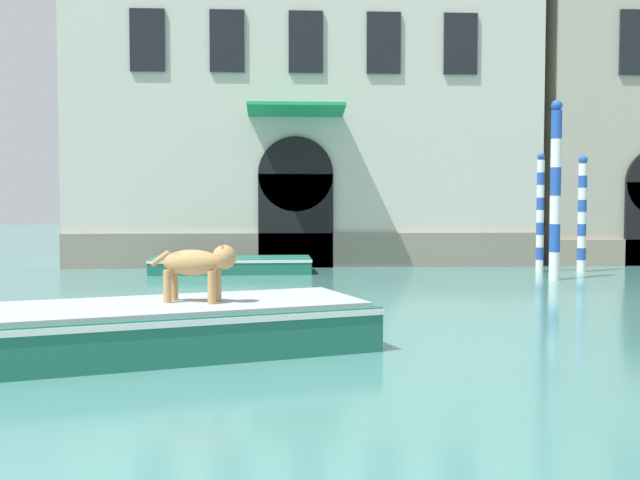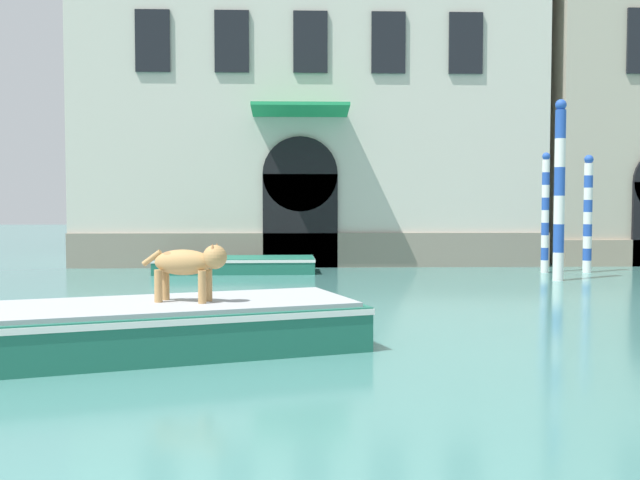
{
  "view_description": "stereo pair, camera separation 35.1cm",
  "coord_description": "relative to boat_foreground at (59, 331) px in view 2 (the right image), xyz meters",
  "views": [
    {
      "loc": [
        0.78,
        -3.12,
        2.09
      ],
      "look_at": [
        1.73,
        13.31,
        1.2
      ],
      "focal_mm": 42.0,
      "sensor_mm": 36.0,
      "label": 1
    },
    {
      "loc": [
        1.13,
        -3.14,
        2.09
      ],
      "look_at": [
        1.73,
        13.31,
        1.2
      ],
      "focal_mm": 42.0,
      "sensor_mm": 36.0,
      "label": 2
    }
  ],
  "objects": [
    {
      "name": "palazzo_left",
      "position": [
        3.63,
        16.1,
        8.29
      ],
      "size": [
        14.86,
        7.4,
        17.33
      ],
      "color": "beige",
      "rests_on": "ground_plane"
    },
    {
      "name": "boat_foreground",
      "position": [
        0.0,
        0.0,
        0.0
      ],
      "size": [
        8.4,
        4.52,
        0.68
      ],
      "rotation": [
        0.0,
        0.0,
        0.31
      ],
      "color": "#1E6651",
      "rests_on": "ground_plane"
    },
    {
      "name": "dog_on_deck",
      "position": [
        1.65,
        0.46,
        0.85
      ],
      "size": [
        1.21,
        0.54,
        0.82
      ],
      "rotation": [
        0.0,
        0.0,
        -0.23
      ],
      "color": "tan",
      "rests_on": "boat_foreground"
    },
    {
      "name": "boat_moored_near_palazzo",
      "position": [
        1.42,
        11.54,
        -0.13
      ],
      "size": [
        4.57,
        1.74,
        0.44
      ],
      "rotation": [
        0.0,
        0.0,
        0.02
      ],
      "color": "#1E6651",
      "rests_on": "ground_plane"
    },
    {
      "name": "mooring_pole_0",
      "position": [
        9.92,
        9.08,
        1.98
      ],
      "size": [
        0.28,
        0.28,
        4.64
      ],
      "color": "white",
      "rests_on": "ground_plane"
    },
    {
      "name": "mooring_pole_1",
      "position": [
        11.51,
        11.18,
        1.34
      ],
      "size": [
        0.26,
        0.26,
        3.36
      ],
      "color": "white",
      "rests_on": "ground_plane"
    },
    {
      "name": "mooring_pole_2",
      "position": [
        10.29,
        11.2,
        1.37
      ],
      "size": [
        0.22,
        0.22,
        3.43
      ],
      "color": "white",
      "rests_on": "ground_plane"
    }
  ]
}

